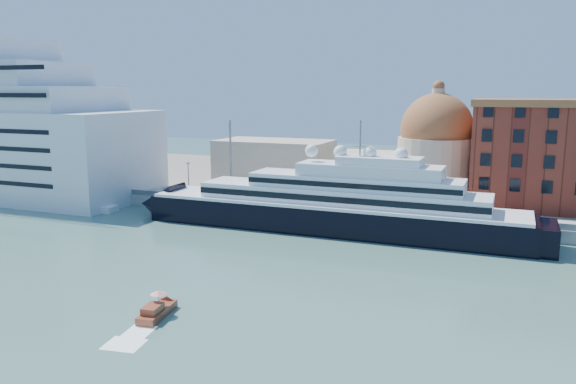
% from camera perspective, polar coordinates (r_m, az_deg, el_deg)
% --- Properties ---
extents(ground, '(400.00, 400.00, 0.00)m').
position_cam_1_polar(ground, '(92.35, -4.25, -6.79)').
color(ground, '#345A54').
rests_on(ground, ground).
extents(quay, '(180.00, 10.00, 2.50)m').
position_cam_1_polar(quay, '(122.45, 2.78, -1.90)').
color(quay, gray).
rests_on(quay, ground).
extents(land, '(260.00, 72.00, 2.00)m').
position_cam_1_polar(land, '(161.12, 7.59, 0.89)').
color(land, slate).
rests_on(land, ground).
extents(quay_fence, '(180.00, 0.10, 1.20)m').
position_cam_1_polar(quay_fence, '(117.92, 2.06, -1.45)').
color(quay_fence, slate).
rests_on(quay_fence, quay).
extents(superyacht, '(84.65, 11.74, 25.30)m').
position_cam_1_polar(superyacht, '(110.19, 3.12, -1.62)').
color(superyacht, black).
rests_on(superyacht, ground).
extents(service_barge, '(12.35, 5.40, 2.69)m').
position_cam_1_polar(service_barge, '(135.07, -19.30, -1.52)').
color(service_barge, white).
rests_on(service_barge, ground).
extents(water_taxi, '(3.29, 7.10, 3.25)m').
position_cam_1_polar(water_taxi, '(71.30, -13.22, -11.65)').
color(water_taxi, maroon).
rests_on(water_taxi, ground).
extents(church, '(66.00, 18.00, 25.50)m').
position_cam_1_polar(church, '(141.61, 8.44, 3.63)').
color(church, beige).
rests_on(church, land).
extents(lamp_posts, '(120.80, 2.40, 18.00)m').
position_cam_1_polar(lamp_posts, '(124.06, -2.99, 2.29)').
color(lamp_posts, slate).
rests_on(lamp_posts, quay).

